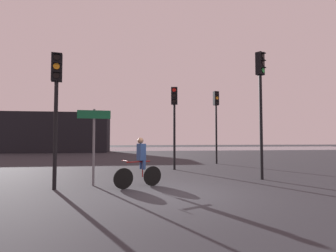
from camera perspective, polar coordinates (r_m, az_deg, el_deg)
name	(u,v)px	position (r m, az deg, el deg)	size (l,w,h in m)	color
ground_plane	(173,194)	(7.75, 1.17, -14.57)	(120.00, 120.00, 0.00)	#28282D
water_strip	(141,149)	(42.52, -5.94, -4.94)	(80.00, 16.00, 0.01)	slate
distant_building	(55,133)	(33.77, -23.32, -1.34)	(12.36, 4.00, 4.64)	black
traffic_light_near_left	(56,94)	(9.07, -23.16, 6.42)	(0.36, 0.38, 4.30)	black
traffic_light_near_right	(261,92)	(11.06, 19.51, 7.09)	(0.40, 0.42, 5.01)	black
traffic_light_far_right	(216,113)	(17.11, 10.44, 2.71)	(0.37, 0.39, 4.64)	black
traffic_light_center	(174,112)	(13.58, 1.39, 3.07)	(0.36, 0.38, 4.26)	black
direction_sign_post	(94,135)	(9.26, -15.84, -1.98)	(1.10, 0.16, 2.60)	slate
cyclist	(140,162)	(8.71, -6.06, -7.80)	(1.56, 0.81, 1.62)	black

